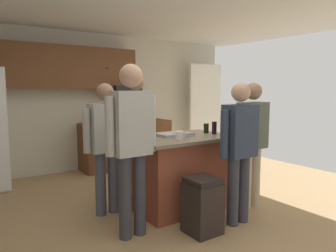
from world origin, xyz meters
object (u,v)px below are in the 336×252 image
(kitchen_island, at_px, (181,172))
(person_elder_center, at_px, (106,140))
(person_guest_right, at_px, (132,138))
(person_guest_by_door, at_px, (136,126))
(glass_pilsner, at_px, (206,128))
(person_host_foreground, at_px, (239,144))
(person_guest_left, at_px, (252,137))
(glass_stout_tall, at_px, (214,128))
(microwave_over_range, at_px, (125,94))
(mug_ceramic_white, at_px, (180,135))
(serving_tray, at_px, (174,134))
(trash_bin, at_px, (202,206))

(kitchen_island, distance_m, person_elder_center, 1.04)
(person_guest_right, bearing_deg, person_guest_by_door, 37.97)
(glass_pilsner, bearing_deg, person_host_foreground, -104.04)
(person_guest_left, bearing_deg, person_elder_center, 3.79)
(person_guest_right, distance_m, glass_pilsner, 1.41)
(person_guest_right, xyz_separation_m, glass_stout_tall, (1.38, 0.26, -0.02))
(microwave_over_range, distance_m, person_guest_right, 3.13)
(microwave_over_range, xyz_separation_m, mug_ceramic_white, (-0.63, -2.65, -0.45))
(mug_ceramic_white, distance_m, glass_stout_tall, 0.67)
(mug_ceramic_white, bearing_deg, glass_stout_tall, 10.10)
(person_elder_center, bearing_deg, kitchen_island, -0.00)
(mug_ceramic_white, distance_m, glass_pilsner, 0.68)
(person_guest_by_door, relative_size, person_elder_center, 1.09)
(kitchen_island, relative_size, mug_ceramic_white, 9.69)
(person_guest_right, relative_size, person_guest_left, 1.11)
(microwave_over_range, bearing_deg, glass_pilsner, -89.84)
(kitchen_island, xyz_separation_m, person_host_foreground, (0.26, -0.74, 0.45))
(person_host_foreground, height_order, glass_pilsner, person_host_foreground)
(kitchen_island, bearing_deg, glass_stout_tall, -8.80)
(serving_tray, bearing_deg, trash_bin, -103.60)
(glass_pilsner, xyz_separation_m, glass_stout_tall, (0.03, -0.13, 0.02))
(mug_ceramic_white, bearing_deg, microwave_over_range, 76.70)
(microwave_over_range, xyz_separation_m, person_guest_left, (0.32, -2.93, -0.52))
(microwave_over_range, height_order, person_guest_right, person_guest_right)
(person_elder_center, relative_size, glass_stout_tall, 9.57)
(glass_pilsner, bearing_deg, mug_ceramic_white, -158.64)
(kitchen_island, bearing_deg, person_host_foreground, -70.29)
(person_guest_by_door, relative_size, person_guest_left, 1.08)
(glass_pilsner, height_order, serving_tray, glass_pilsner)
(microwave_over_range, distance_m, trash_bin, 3.42)
(person_guest_left, height_order, mug_ceramic_white, person_guest_left)
(kitchen_island, relative_size, person_elder_center, 0.80)
(person_host_foreground, xyz_separation_m, person_elder_center, (-1.12, 1.13, -0.00))
(person_guest_left, height_order, glass_stout_tall, person_guest_left)
(person_guest_right, distance_m, trash_bin, 1.05)
(person_elder_center, relative_size, mug_ceramic_white, 12.10)
(glass_pilsner, bearing_deg, microwave_over_range, 90.16)
(person_host_foreground, bearing_deg, person_guest_right, 51.31)
(kitchen_island, height_order, trash_bin, kitchen_island)
(person_guest_by_door, bearing_deg, glass_stout_tall, 23.96)
(person_guest_by_door, xyz_separation_m, glass_pilsner, (0.70, -0.69, -0.01))
(kitchen_island, distance_m, trash_bin, 0.76)
(person_guest_by_door, xyz_separation_m, person_guest_right, (-0.65, -1.08, 0.03))
(person_guest_left, height_order, serving_tray, person_guest_left)
(person_elder_center, height_order, serving_tray, person_elder_center)
(person_host_foreground, distance_m, person_elder_center, 1.59)
(person_host_foreground, xyz_separation_m, person_guest_left, (0.51, 0.26, 0.00))
(microwave_over_range, bearing_deg, trash_bin, -102.41)
(microwave_over_range, distance_m, glass_stout_tall, 2.56)
(glass_stout_tall, bearing_deg, glass_pilsner, 102.90)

